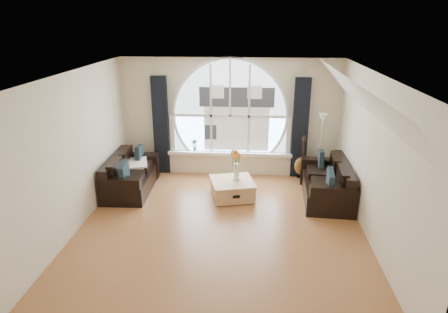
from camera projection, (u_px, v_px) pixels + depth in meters
ground at (220, 230)px, 6.95m from camera, size 5.00×5.50×0.01m
ceiling at (220, 75)px, 6.05m from camera, size 5.00×5.50×0.01m
wall_back at (230, 117)px, 9.08m from camera, size 5.00×0.01×2.70m
wall_front at (196, 251)px, 3.91m from camera, size 5.00×0.01×2.70m
wall_left at (73, 154)px, 6.68m from camera, size 0.01×5.50×2.70m
wall_right at (375, 162)px, 6.32m from camera, size 0.01×5.50×2.70m
attic_slope at (363, 100)px, 6.01m from camera, size 0.92×5.50×0.72m
arched_window at (230, 106)px, 8.96m from camera, size 2.60×0.06×2.15m
window_sill at (230, 153)px, 9.27m from camera, size 2.90×0.22×0.08m
window_frame at (230, 106)px, 8.93m from camera, size 2.76×0.08×2.15m
neighbor_house at (237, 112)px, 8.98m from camera, size 1.70×0.02×1.50m
curtain_left at (161, 126)px, 9.15m from camera, size 0.35×0.12×2.30m
curtain_right at (300, 129)px, 8.92m from camera, size 0.35×0.12×2.30m
sofa_left at (131, 173)px, 8.41m from camera, size 0.90×1.71×0.75m
sofa_right at (327, 181)px, 8.01m from camera, size 0.98×1.80×0.78m
coffee_chest at (232, 188)px, 8.13m from camera, size 1.03×1.03×0.41m
throw_blanket at (134, 164)px, 8.61m from camera, size 0.68×0.68×0.10m
vase_flowers at (237, 162)px, 8.00m from camera, size 0.24×0.24×0.70m
floor_lamp at (320, 150)px, 8.62m from camera, size 0.24×0.24×1.60m
guitar at (302, 157)px, 8.99m from camera, size 0.41×0.33×1.06m
potted_plant at (194, 145)px, 9.27m from camera, size 0.16×0.11×0.28m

